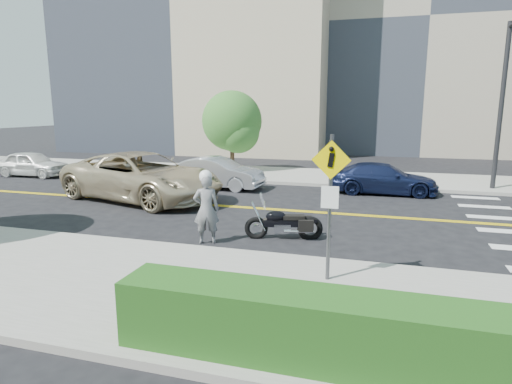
{
  "coord_description": "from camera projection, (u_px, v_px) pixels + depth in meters",
  "views": [
    {
      "loc": [
        5.1,
        -14.78,
        3.67
      ],
      "look_at": [
        1.65,
        -2.84,
        1.2
      ],
      "focal_mm": 30.0,
      "sensor_mm": 36.0,
      "label": 1
    }
  ],
  "objects": [
    {
      "name": "parked_car_silver",
      "position": [
        217.0,
        173.0,
        19.6
      ],
      "size": [
        4.43,
        1.82,
        1.43
      ],
      "primitive_type": "imported",
      "rotation": [
        0.0,
        0.0,
        1.5
      ],
      "color": "silver",
      "rests_on": "ground"
    },
    {
      "name": "pedestrian_sign",
      "position": [
        330.0,
        194.0,
        8.56
      ],
      "size": [
        0.78,
        0.08,
        3.0
      ],
      "color": "#4C4C51",
      "rests_on": "sidewalk_near"
    },
    {
      "name": "building_left",
      "position": [
        207.0,
        4.0,
        37.05
      ],
      "size": [
        22.0,
        14.0,
        25.0
      ],
      "primitive_type": "cube",
      "color": "tan",
      "rests_on": "ground_plane"
    },
    {
      "name": "motorcycle",
      "position": [
        284.0,
        216.0,
        12.04
      ],
      "size": [
        2.22,
        1.16,
        1.29
      ],
      "primitive_type": null,
      "rotation": [
        0.0,
        0.0,
        0.25
      ],
      "color": "black",
      "rests_on": "ground"
    },
    {
      "name": "sidewalk_far",
      "position": [
        280.0,
        175.0,
        23.08
      ],
      "size": [
        60.0,
        5.0,
        0.15
      ],
      "primitive_type": "cube",
      "color": "#9E9B91",
      "rests_on": "ground_plane"
    },
    {
      "name": "parked_car_white",
      "position": [
        32.0,
        164.0,
        23.03
      ],
      "size": [
        3.99,
        1.67,
        1.35
      ],
      "primitive_type": "imported",
      "rotation": [
        0.0,
        0.0,
        1.59
      ],
      "color": "white",
      "rests_on": "ground"
    },
    {
      "name": "traffic_light",
      "position": [
        510.0,
        82.0,
        17.18
      ],
      "size": [
        0.28,
        4.5,
        7.0
      ],
      "color": "black",
      "rests_on": "sidewalk_far"
    },
    {
      "name": "motorcyclist",
      "position": [
        206.0,
        207.0,
        11.56
      ],
      "size": [
        0.82,
        0.69,
        2.03
      ],
      "rotation": [
        0.0,
        0.0,
        3.54
      ],
      "color": "silver",
      "rests_on": "ground"
    },
    {
      "name": "parked_car_blue",
      "position": [
        383.0,
        179.0,
        18.41
      ],
      "size": [
        4.58,
        2.03,
        1.31
      ],
      "primitive_type": "imported",
      "rotation": [
        0.0,
        0.0,
        1.62
      ],
      "color": "#162044",
      "rests_on": "ground"
    },
    {
      "name": "ground_plane",
      "position": [
        235.0,
        207.0,
        16.03
      ],
      "size": [
        120.0,
        120.0,
        0.0
      ],
      "primitive_type": "plane",
      "color": "black",
      "rests_on": "ground"
    },
    {
      "name": "suv",
      "position": [
        142.0,
        176.0,
        17.09
      ],
      "size": [
        7.45,
        4.88,
        1.91
      ],
      "primitive_type": "imported",
      "rotation": [
        0.0,
        0.0,
        1.3
      ],
      "color": "#C9B893",
      "rests_on": "ground"
    },
    {
      "name": "building_mid",
      "position": [
        421.0,
        32.0,
        36.4
      ],
      "size": [
        18.0,
        14.0,
        20.0
      ],
      "primitive_type": "cube",
      "color": "#A39984",
      "rests_on": "ground_plane"
    },
    {
      "name": "tree_far_a",
      "position": [
        232.0,
        121.0,
        23.99
      ],
      "size": [
        3.36,
        3.36,
        4.6
      ],
      "rotation": [
        0.0,
        0.0,
        -0.4
      ],
      "color": "#382619",
      "rests_on": "ground"
    },
    {
      "name": "hedge",
      "position": [
        441.0,
        346.0,
        5.51
      ],
      "size": [
        9.0,
        0.9,
        1.0
      ],
      "primitive_type": "cube",
      "color": "#235619",
      "rests_on": "sidewalk_near"
    },
    {
      "name": "sidewalk_near",
      "position": [
        119.0,
        282.0,
        8.95
      ],
      "size": [
        60.0,
        5.0,
        0.15
      ],
      "primitive_type": "cube",
      "color": "#9E9B91",
      "rests_on": "ground_plane"
    }
  ]
}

